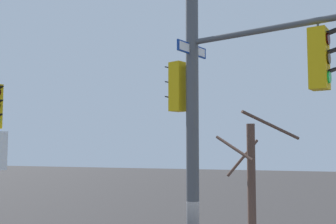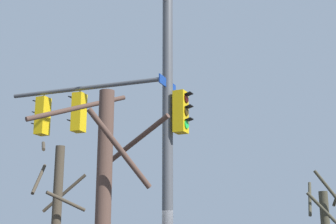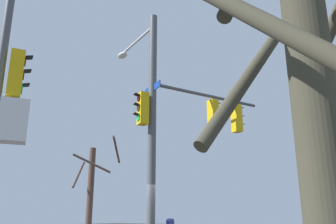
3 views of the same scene
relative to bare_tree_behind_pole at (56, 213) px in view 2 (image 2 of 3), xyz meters
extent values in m
cylinder|color=#4C4F54|center=(4.73, 3.66, 1.64)|extent=(0.28, 0.28, 8.59)
cylinder|color=#4C4F54|center=(3.82, 1.40, 3.28)|extent=(1.93, 4.55, 0.12)
cube|color=gold|center=(3.74, 1.20, 2.58)|extent=(0.45, 0.41, 1.10)
cylinder|color=#2F0403|center=(3.68, 1.05, 2.92)|extent=(0.22, 0.11, 0.22)
cube|color=black|center=(3.65, 0.98, 3.04)|extent=(0.25, 0.23, 0.06)
cylinder|color=#352504|center=(3.68, 1.05, 2.58)|extent=(0.22, 0.11, 0.22)
cube|color=black|center=(3.65, 0.98, 2.70)|extent=(0.25, 0.23, 0.06)
cylinder|color=#19D147|center=(3.68, 1.05, 2.24)|extent=(0.22, 0.11, 0.22)
cube|color=black|center=(3.65, 0.98, 2.36)|extent=(0.25, 0.23, 0.06)
cylinder|color=#4C4F54|center=(3.74, 1.20, 3.21)|extent=(0.04, 0.04, 0.15)
cube|color=gold|center=(3.29, 0.10, 2.58)|extent=(0.45, 0.42, 1.10)
cylinder|color=#2F0403|center=(3.22, -0.05, 2.92)|extent=(0.21, 0.12, 0.22)
cube|color=black|center=(3.19, -0.12, 3.04)|extent=(0.26, 0.23, 0.06)
cylinder|color=#352504|center=(3.22, -0.05, 2.58)|extent=(0.21, 0.12, 0.22)
cube|color=black|center=(3.19, -0.12, 2.70)|extent=(0.26, 0.23, 0.06)
cylinder|color=#19D147|center=(3.22, -0.05, 2.24)|extent=(0.21, 0.12, 0.22)
cube|color=black|center=(3.19, -0.12, 2.36)|extent=(0.26, 0.23, 0.06)
cylinder|color=#4C4F54|center=(3.29, 0.10, 3.21)|extent=(0.04, 0.04, 0.15)
cube|color=gold|center=(4.86, 3.99, 2.33)|extent=(0.46, 0.43, 1.10)
cylinder|color=#2F0403|center=(4.94, 4.13, 2.67)|extent=(0.21, 0.13, 0.22)
cube|color=black|center=(4.97, 4.20, 2.79)|extent=(0.26, 0.24, 0.06)
cylinder|color=#352504|center=(4.94, 4.13, 2.33)|extent=(0.21, 0.13, 0.22)
cube|color=black|center=(4.97, 4.20, 2.45)|extent=(0.26, 0.24, 0.06)
cylinder|color=#19D147|center=(4.94, 4.13, 1.99)|extent=(0.21, 0.13, 0.22)
cube|color=black|center=(4.97, 4.20, 2.11)|extent=(0.26, 0.24, 0.06)
cube|color=navy|center=(4.73, 3.66, 3.13)|extent=(1.02, 0.48, 0.24)
cube|color=white|center=(4.72, 3.64, 3.13)|extent=(0.92, 0.42, 0.18)
cylinder|color=#443A2D|center=(0.01, 0.02, -0.17)|extent=(0.32, 0.32, 4.97)
cylinder|color=#443A2D|center=(-0.01, -0.66, 1.17)|extent=(1.44, 0.16, 1.21)
cylinder|color=#443A2D|center=(0.58, 0.42, 0.36)|extent=(0.90, 1.24, 0.63)
cylinder|color=#443A2D|center=(0.15, -0.54, 2.28)|extent=(1.19, 0.40, 0.55)
cylinder|color=#443A2D|center=(-0.72, 0.12, 0.75)|extent=(0.31, 1.56, 1.37)
cylinder|color=#444131|center=(-1.24, 9.67, 0.14)|extent=(0.47, 1.30, 1.49)
cylinder|color=#444131|center=(-1.34, 9.88, 1.02)|extent=(0.22, 1.09, 1.35)
cylinder|color=#444131|center=(-2.01, 9.37, 0.67)|extent=(1.07, 0.51, 1.39)
cylinder|color=brown|center=(8.90, 2.48, -0.50)|extent=(0.26, 0.26, 4.31)
cylinder|color=brown|center=(8.34, 2.99, 0.89)|extent=(1.10, 1.21, 0.77)
cylinder|color=brown|center=(8.09, 1.88, 1.57)|extent=(1.30, 1.70, 0.85)
cylinder|color=brown|center=(9.38, 2.76, 0.55)|extent=(0.66, 1.05, 1.22)
camera|label=1|loc=(-3.28, 2.31, 1.15)|focal=40.04mm
camera|label=2|loc=(17.09, 3.31, -0.83)|focal=52.57mm
camera|label=3|loc=(-2.41, 12.50, -1.05)|focal=37.41mm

